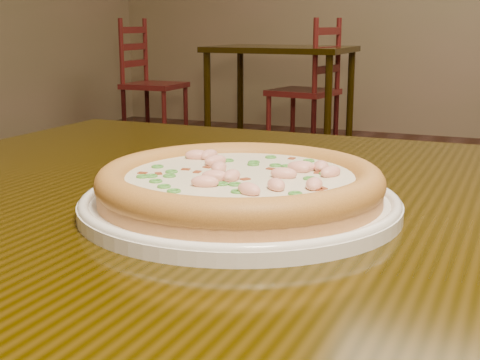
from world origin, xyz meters
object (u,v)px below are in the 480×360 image
at_px(pizza, 240,183).
at_px(chair_a, 148,84).
at_px(chair_b, 310,91).
at_px(bg_table_left, 281,60).
at_px(hero_table, 377,313).
at_px(plate, 240,203).

xyz_separation_m(pizza, chair_a, (-2.56, 4.08, -0.34)).
distance_m(chair_a, chair_b, 1.36).
xyz_separation_m(chair_a, chair_b, (1.36, -0.04, 0.00)).
distance_m(bg_table_left, chair_b, 0.33).
bearing_deg(chair_a, hero_table, -56.37).
height_order(plate, bg_table_left, plate).
xyz_separation_m(plate, chair_a, (-2.56, 4.08, -0.32)).
xyz_separation_m(hero_table, bg_table_left, (-1.57, 4.04, 0.00)).
relative_size(plate, bg_table_left, 0.29).
bearing_deg(chair_b, bg_table_left, 168.95).
xyz_separation_m(plate, chair_b, (-1.20, 4.04, -0.32)).
distance_m(bg_table_left, chair_a, 1.13).
xyz_separation_m(hero_table, plate, (-0.12, -0.05, 0.11)).
distance_m(pizza, bg_table_left, 4.34).
height_order(bg_table_left, chair_a, chair_a).
bearing_deg(pizza, plate, -156.91).
bearing_deg(plate, chair_a, 122.11).
distance_m(plate, chair_a, 4.82).
distance_m(pizza, chair_b, 4.23).
height_order(pizza, bg_table_left, pizza).
bearing_deg(bg_table_left, chair_b, -11.05).
relative_size(hero_table, chair_b, 1.26).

